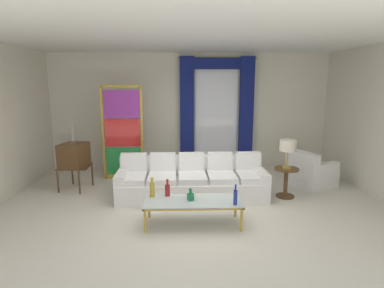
{
  "coord_description": "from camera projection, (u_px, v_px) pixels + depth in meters",
  "views": [
    {
      "loc": [
        -0.2,
        -5.29,
        2.27
      ],
      "look_at": [
        -0.0,
        0.9,
        1.05
      ],
      "focal_mm": 29.61,
      "sensor_mm": 36.0,
      "label": 1
    }
  ],
  "objects": [
    {
      "name": "table_lamp_brass",
      "position": [
        288.0,
        147.0,
        6.15
      ],
      "size": [
        0.32,
        0.32,
        0.57
      ],
      "color": "#B29338",
      "rests_on": "round_side_table"
    },
    {
      "name": "curtained_window",
      "position": [
        217.0,
        103.0,
        8.15
      ],
      "size": [
        2.0,
        0.17,
        2.7
      ],
      "color": "white",
      "rests_on": "ground"
    },
    {
      "name": "round_side_table",
      "position": [
        286.0,
        180.0,
        6.28
      ],
      "size": [
        0.48,
        0.48,
        0.59
      ],
      "color": "brown",
      "rests_on": "ground"
    },
    {
      "name": "coffee_table",
      "position": [
        193.0,
        202.0,
        5.06
      ],
      "size": [
        1.55,
        0.62,
        0.41
      ],
      "color": "silver",
      "rests_on": "ground"
    },
    {
      "name": "bottle_crystal_tall",
      "position": [
        152.0,
        189.0,
        5.18
      ],
      "size": [
        0.08,
        0.08,
        0.34
      ],
      "color": "gold",
      "rests_on": "coffee_table"
    },
    {
      "name": "wall_right",
      "position": [
        384.0,
        123.0,
        6.04
      ],
      "size": [
        0.12,
        7.0,
        3.0
      ],
      "primitive_type": "cube",
      "color": "silver",
      "rests_on": "ground"
    },
    {
      "name": "couch_white_long",
      "position": [
        192.0,
        181.0,
        6.34
      ],
      "size": [
        2.94,
        0.97,
        0.86
      ],
      "color": "white",
      "rests_on": "ground"
    },
    {
      "name": "bottle_blue_decanter",
      "position": [
        167.0,
        189.0,
        5.23
      ],
      "size": [
        0.08,
        0.08,
        0.29
      ],
      "color": "maroon",
      "rests_on": "coffee_table"
    },
    {
      "name": "stained_glass_divider",
      "position": [
        123.0,
        135.0,
        7.35
      ],
      "size": [
        0.95,
        0.05,
        2.2
      ],
      "color": "gold",
      "rests_on": "ground"
    },
    {
      "name": "armchair_white",
      "position": [
        310.0,
        173.0,
        6.97
      ],
      "size": [
        1.08,
        1.07,
        0.8
      ],
      "color": "white",
      "rests_on": "ground"
    },
    {
      "name": "bottle_ruby_flask",
      "position": [
        235.0,
        196.0,
        4.85
      ],
      "size": [
        0.06,
        0.06,
        0.33
      ],
      "color": "navy",
      "rests_on": "coffee_table"
    },
    {
      "name": "wall_rear",
      "position": [
        190.0,
        111.0,
        8.34
      ],
      "size": [
        8.0,
        0.12,
        3.0
      ],
      "primitive_type": "cube",
      "color": "silver",
      "rests_on": "ground"
    },
    {
      "name": "peacock_figurine",
      "position": [
        140.0,
        175.0,
        7.08
      ],
      "size": [
        0.44,
        0.6,
        0.5
      ],
      "color": "beige",
      "rests_on": "ground"
    },
    {
      "name": "ceiling_slab",
      "position": [
        192.0,
        40.0,
        5.83
      ],
      "size": [
        8.0,
        7.6,
        0.04
      ],
      "primitive_type": "cube",
      "color": "white"
    },
    {
      "name": "bottle_amber_squat",
      "position": [
        191.0,
        196.0,
        5.05
      ],
      "size": [
        0.11,
        0.11,
        0.2
      ],
      "color": "#196B3D",
      "rests_on": "coffee_table"
    },
    {
      "name": "ground_plane",
      "position": [
        194.0,
        212.0,
        5.63
      ],
      "size": [
        16.0,
        16.0,
        0.0
      ],
      "primitive_type": "plane",
      "color": "silver"
    },
    {
      "name": "vintage_tv",
      "position": [
        74.0,
        156.0,
        6.68
      ],
      "size": [
        0.62,
        0.68,
        1.35
      ],
      "color": "brown",
      "rests_on": "ground"
    }
  ]
}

